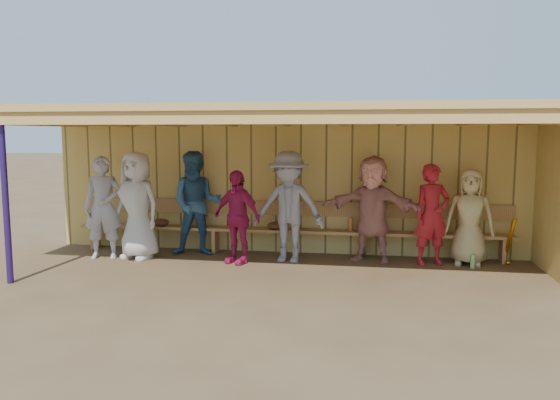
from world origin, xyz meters
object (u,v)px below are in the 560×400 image
at_px(player_a, 103,207).
at_px(player_f, 372,209).
at_px(player_d, 237,217).
at_px(player_e, 289,207).
at_px(player_g, 432,215).
at_px(bench, 287,224).
at_px(player_h, 470,217).
at_px(player_b, 137,206).
at_px(player_c, 197,203).

height_order(player_a, player_f, player_f).
distance_m(player_d, player_e, 0.87).
distance_m(player_e, player_g, 2.31).
distance_m(player_e, player_f, 1.38).
height_order(player_f, bench, player_f).
bearing_deg(player_h, player_b, -165.22).
bearing_deg(player_h, player_e, -165.13).
xyz_separation_m(player_a, bench, (3.02, 0.83, -0.35)).
bearing_deg(player_c, player_b, -165.41).
height_order(player_g, player_h, player_g).
bearing_deg(player_a, player_f, -4.59).
height_order(player_d, player_h, player_h).
bearing_deg(bench, player_g, -9.57).
height_order(player_e, bench, player_e).
bearing_deg(player_e, player_b, -169.35).
height_order(player_d, player_e, player_e).
relative_size(player_a, bench, 0.23).
relative_size(player_c, player_e, 0.99).
bearing_deg(player_f, bench, -178.74).
distance_m(player_a, player_c, 1.56).
distance_m(player_b, player_e, 2.55).
relative_size(player_e, player_g, 1.12).
relative_size(player_c, bench, 0.24).
bearing_deg(player_c, bench, 0.51).
bearing_deg(bench, player_c, -167.83).
bearing_deg(player_h, player_c, -169.81).
bearing_deg(player_a, player_d, -10.62).
height_order(player_b, player_e, player_e).
distance_m(player_b, bench, 2.58).
height_order(player_a, player_h, player_a).
relative_size(player_e, player_h, 1.17).
height_order(player_d, bench, player_d).
bearing_deg(player_e, player_h, 10.86).
xyz_separation_m(player_a, player_e, (3.13, 0.27, 0.04)).
distance_m(player_c, player_d, 0.97).
xyz_separation_m(player_b, player_d, (1.73, -0.03, -0.14)).
height_order(player_d, player_g, player_g).
bearing_deg(player_d, player_e, 41.27).
bearing_deg(player_a, player_b, -5.54).
bearing_deg(player_f, player_c, -166.50).
distance_m(player_c, player_g, 3.95).
xyz_separation_m(player_c, player_f, (3.01, 0.03, -0.03)).
bearing_deg(bench, player_f, -11.75).
xyz_separation_m(player_g, bench, (-2.41, 0.41, -0.29)).
relative_size(player_c, player_g, 1.11).
bearing_deg(player_b, player_e, 22.54).
relative_size(player_b, player_f, 1.03).
xyz_separation_m(player_b, player_e, (2.54, 0.21, 0.01)).
bearing_deg(player_e, player_g, 9.65).
xyz_separation_m(player_c, player_d, (0.83, -0.47, -0.14)).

